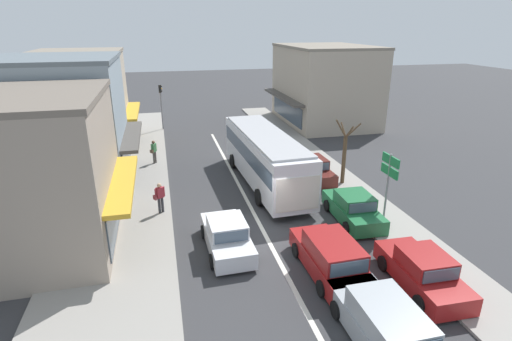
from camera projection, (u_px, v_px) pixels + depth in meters
name	position (u px, v px, depth m)	size (l,w,h in m)	color
ground_plane	(261.00, 228.00, 19.48)	(140.00, 140.00, 0.00)	#353538
lane_centre_line	(244.00, 195.00, 23.12)	(0.20, 28.00, 0.01)	silver
sidewalk_left	(124.00, 192.00, 23.42)	(5.20, 44.00, 0.14)	gray
kerb_right	(330.00, 174.00, 26.29)	(2.80, 44.00, 0.12)	gray
shopfront_corner_near	(23.00, 175.00, 16.71)	(8.02, 7.69, 6.79)	gray
shopfront_mid_block	(61.00, 122.00, 23.93)	(8.04, 7.77, 7.61)	#84939E
shopfront_far_end	(83.00, 100.00, 31.13)	(7.36, 7.63, 7.47)	#B2A38E
building_right_far	(325.00, 85.00, 38.98)	(8.66, 10.83, 7.44)	#B2A38E
city_bus	(265.00, 155.00, 24.20)	(3.07, 10.95, 3.23)	silver
sedan_queue_far_back	(227.00, 236.00, 17.39)	(1.98, 4.24, 1.47)	silver
wagon_behind_bus_mid	(384.00, 325.00, 12.14)	(1.96, 4.51, 1.58)	#9EA3A8
wagon_adjacent_lane_trail	(330.00, 257.00, 15.70)	(1.99, 4.53, 1.58)	maroon
parked_sedan_kerb_front	(422.00, 271.00, 14.92)	(1.99, 4.25, 1.47)	maroon
parked_sedan_kerb_second	(353.00, 208.00, 20.00)	(2.01, 4.26, 1.47)	#1E6638
parked_sedan_kerb_third	(312.00, 169.00, 25.31)	(1.97, 4.24, 1.47)	#561E19
traffic_light_downstreet	(161.00, 100.00, 36.16)	(0.33, 0.24, 4.20)	gray
directional_road_sign	(389.00, 172.00, 19.06)	(0.10, 1.40, 3.60)	gray
street_tree_right	(344.00, 155.00, 24.06)	(1.67, 1.63, 4.14)	brown
pedestrian_with_handbag_near	(160.00, 196.00, 20.42)	(0.61, 0.49, 1.63)	#333338
pedestrian_browsing_midblock	(154.00, 150.00, 27.75)	(0.47, 0.62, 1.63)	#4C4742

